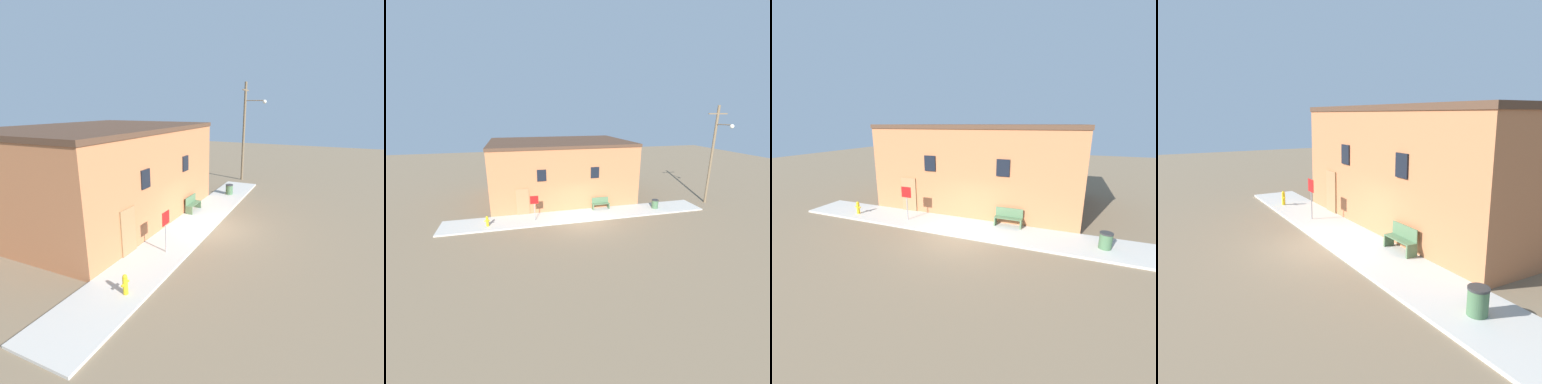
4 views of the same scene
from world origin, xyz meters
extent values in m
plane|color=#7A664C|center=(0.00, 0.00, 0.00)|extent=(80.00, 80.00, 0.00)
cube|color=#BCB7AD|center=(0.00, 1.23, 0.05)|extent=(20.51, 2.46, 0.10)
cube|color=#B26B42|center=(-0.63, 6.79, 2.56)|extent=(12.35, 8.67, 5.12)
cube|color=#4C3323|center=(-0.63, 6.79, 5.24)|extent=(12.45, 8.77, 0.24)
cube|color=black|center=(-2.79, 2.43, 3.17)|extent=(0.70, 0.08, 0.90)
cube|color=black|center=(1.53, 2.43, 3.17)|extent=(0.70, 0.08, 0.90)
cube|color=#937047|center=(-4.33, 2.43, 1.10)|extent=(1.00, 0.08, 2.20)
cylinder|color=gold|center=(-6.91, 0.75, 0.42)|extent=(0.18, 0.18, 0.63)
sphere|color=gold|center=(-6.91, 0.75, 0.78)|extent=(0.17, 0.17, 0.17)
cylinder|color=gold|center=(-7.05, 0.75, 0.52)|extent=(0.10, 0.08, 0.08)
cylinder|color=gold|center=(-6.77, 0.75, 0.52)|extent=(0.10, 0.08, 0.08)
cylinder|color=gray|center=(-3.55, 1.00, 1.06)|extent=(0.06, 0.06, 1.92)
cube|color=red|center=(-3.55, 0.98, 1.72)|extent=(0.60, 0.02, 0.60)
cube|color=#4C6B47|center=(1.30, 2.09, 0.33)|extent=(0.08, 0.44, 0.45)
cube|color=#4C6B47|center=(2.67, 2.09, 0.33)|extent=(0.08, 0.44, 0.45)
cube|color=#4C6B47|center=(1.98, 2.09, 0.57)|extent=(1.46, 0.44, 0.04)
cube|color=#4C6B47|center=(1.98, 2.29, 0.83)|extent=(1.46, 0.04, 0.48)
cylinder|color=#426642|center=(6.48, 1.18, 0.44)|extent=(0.53, 0.53, 0.67)
cylinder|color=#2D2D2D|center=(6.48, 1.18, 0.81)|extent=(0.55, 0.55, 0.06)
cylinder|color=brown|center=(11.85, 1.66, 4.20)|extent=(0.21, 0.21, 8.41)
cylinder|color=brown|center=(11.85, 0.84, 6.90)|extent=(0.08, 1.64, 0.08)
sphere|color=silver|center=(11.85, 0.03, 6.80)|extent=(0.32, 0.32, 0.32)
cube|color=brown|center=(11.85, 1.66, 7.74)|extent=(1.80, 0.10, 0.10)
camera|label=1|loc=(-14.24, -5.08, 6.42)|focal=28.00mm
camera|label=2|loc=(-4.74, -16.97, 7.77)|focal=24.00mm
camera|label=3|loc=(4.50, -10.63, 5.40)|focal=24.00mm
camera|label=4|loc=(12.39, -5.67, 4.99)|focal=35.00mm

